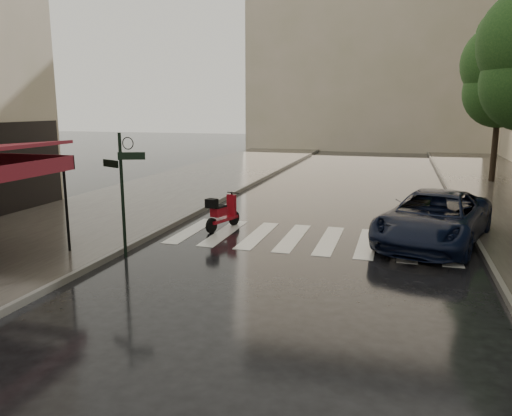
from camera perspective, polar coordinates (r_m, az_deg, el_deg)
The scene contains 10 objects.
ground at distance 10.02m, azimuth -17.49°, elevation -10.77°, with size 120.00×120.00×0.00m, color black.
sidewalk_near at distance 22.26m, azimuth -10.23°, elevation 1.87°, with size 6.00×60.00×0.12m, color #38332D.
curb_near at distance 21.10m, azimuth -2.77°, elevation 1.55°, with size 0.12×60.00×0.16m, color #595651.
curb_far at distance 20.11m, azimuth 22.00°, elevation 0.23°, with size 0.12×60.00×0.16m, color #595651.
crosswalk at distance 14.34m, azimuth 6.28°, elevation -3.54°, with size 7.85×3.20×0.01m.
signpost at distance 12.61m, azimuth -15.04°, elevation 2.56°, with size 1.17×0.29×3.10m.
backdrop_building at distance 46.15m, azimuth 13.88°, elevation 18.98°, with size 22.00×6.00×20.00m, color #B4AB89.
tree_far at distance 27.08m, azimuth 26.29°, elevation 14.03°, with size 3.80×3.80×8.16m.
scooter at distance 15.31m, azimuth -3.92°, elevation -0.63°, with size 0.71×1.59×1.07m.
parked_car at distance 14.48m, azimuth 19.68°, elevation -1.09°, with size 2.39×5.18×1.44m, color black.
Camera 1 is at (5.29, -7.66, 3.70)m, focal length 35.00 mm.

